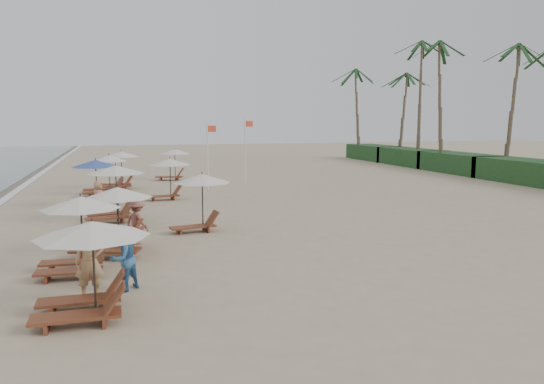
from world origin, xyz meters
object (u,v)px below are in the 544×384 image
object	(u,v)px
lounger_station_1	(75,233)
lounger_station_5	(104,178)
lounger_station_0	(85,264)
inland_station_0	(199,193)
beachgoer_near	(90,262)
beachgoer_mid_a	(123,259)
inland_station_2	(172,161)
beachgoer_mid_b	(137,222)
flag_pole_near	(208,152)
lounger_station_4	(91,185)
lounger_station_2	(110,223)
beachgoer_far_b	(99,197)
inland_station_1	(168,172)
lounger_station_3	(112,191)
lounger_station_6	(118,170)

from	to	relation	value
lounger_station_1	lounger_station_5	xyz separation A→B (m)	(0.42, 16.25, -0.19)
lounger_station_0	inland_station_0	world-z (taller)	inland_station_0
beachgoer_near	beachgoer_mid_a	world-z (taller)	beachgoer_near
lounger_station_0	lounger_station_5	world-z (taller)	lounger_station_5
lounger_station_0	inland_station_0	distance (m)	9.13
inland_station_0	inland_station_2	xyz separation A→B (m)	(0.83, 18.21, -0.10)
beachgoer_mid_b	inland_station_2	bearing A→B (deg)	-49.28
beachgoer_near	flag_pole_near	world-z (taller)	flag_pole_near
lounger_station_4	inland_station_2	size ratio (longest dim) A/B	1.01
lounger_station_2	beachgoer_near	world-z (taller)	lounger_station_2
lounger_station_2	beachgoer_far_b	bearing A→B (deg)	94.26
lounger_station_1	lounger_station_2	size ratio (longest dim) A/B	0.88
inland_station_2	flag_pole_near	size ratio (longest dim) A/B	0.65
beachgoer_mid_b	lounger_station_4	bearing A→B (deg)	-27.76
lounger_station_4	flag_pole_near	world-z (taller)	flag_pole_near
flag_pole_near	lounger_station_1	bearing A→B (deg)	-111.35
inland_station_0	inland_station_2	world-z (taller)	same
inland_station_1	beachgoer_far_b	size ratio (longest dim) A/B	1.64
lounger_station_0	lounger_station_3	bearing A→B (deg)	87.57
lounger_station_1	beachgoer_near	world-z (taller)	lounger_station_1
lounger_station_4	lounger_station_6	world-z (taller)	lounger_station_6
lounger_station_3	beachgoer_near	xyz separation A→B (m)	(-0.45, -10.21, -0.37)
beachgoer_mid_b	lounger_station_1	bearing A→B (deg)	111.41
inland_station_1	beachgoer_mid_a	bearing A→B (deg)	-99.42
lounger_station_0	lounger_station_3	xyz separation A→B (m)	(0.48, 11.41, 0.12)
inland_station_2	flag_pole_near	world-z (taller)	flag_pole_near
beachgoer_mid_b	beachgoer_far_b	bearing A→B (deg)	-27.53
lounger_station_3	beachgoer_mid_a	size ratio (longest dim) A/B	1.56
beachgoer_far_b	lounger_station_5	bearing A→B (deg)	7.08
lounger_station_2	beachgoer_mid_a	distance (m)	3.92
lounger_station_1	lounger_station_6	bearing A→B (deg)	86.33
beachgoer_mid_a	inland_station_2	bearing A→B (deg)	-139.85
inland_station_0	beachgoer_near	bearing A→B (deg)	-117.50
lounger_station_3	inland_station_1	size ratio (longest dim) A/B	1.02
flag_pole_near	lounger_station_6	bearing A→B (deg)	160.05
lounger_station_6	inland_station_0	distance (m)	14.41
lounger_station_3	lounger_station_4	bearing A→B (deg)	104.10
lounger_station_4	beachgoer_near	size ratio (longest dim) A/B	1.46
lounger_station_4	lounger_station_5	size ratio (longest dim) A/B	1.02
lounger_station_1	lounger_station_6	xyz separation A→B (m)	(1.21, 18.89, 0.02)
lounger_station_1	inland_station_2	size ratio (longest dim) A/B	0.89
lounger_station_4	beachgoer_far_b	size ratio (longest dim) A/B	1.78
lounger_station_3	inland_station_2	distance (m)	15.66
lounger_station_1	beachgoer_far_b	bearing A→B (deg)	88.27
lounger_station_5	lounger_station_3	bearing A→B (deg)	-86.53
lounger_station_1	beachgoer_far_b	size ratio (longest dim) A/B	1.57
lounger_station_3	beachgoer_far_b	distance (m)	2.27
lounger_station_3	beachgoer_near	distance (m)	10.23
inland_station_2	flag_pole_near	xyz separation A→B (m)	(1.60, -6.07, 0.94)
beachgoer_far_b	lounger_station_3	bearing A→B (deg)	-155.24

